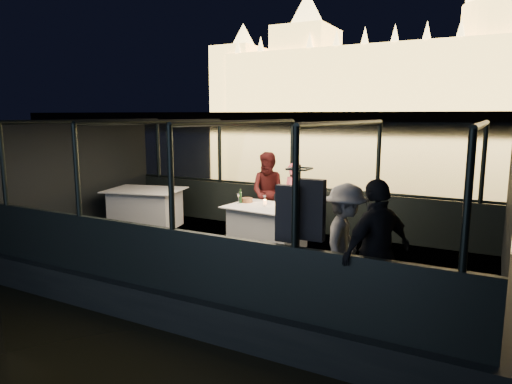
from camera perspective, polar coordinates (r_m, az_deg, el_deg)
The scene contains 30 objects.
river_water at distance 86.89m, azimuth 25.84°, elevation 6.73°, with size 500.00×500.00×0.00m, color black.
boat_hull at distance 8.31m, azimuth -1.33°, elevation -11.02°, with size 8.60×4.40×1.00m, color black.
boat_deck at distance 8.15m, azimuth -1.34°, elevation -7.86°, with size 8.00×4.00×0.04m, color black.
gunwale_port at distance 9.77m, azimuth 4.44°, elevation -2.09°, with size 8.00×0.08×0.90m, color black.
gunwale_starboard at distance 6.43m, azimuth -10.28°, elevation -8.45°, with size 8.00×0.08×0.90m, color black.
cabin_glass_port at distance 9.60m, azimuth 4.53°, elevation 4.65°, with size 8.00×0.02×1.40m, color #99B2B2, non-canonical shape.
cabin_glass_starboard at distance 6.17m, azimuth -10.60°, elevation 1.76°, with size 8.00×0.02×1.40m, color #99B2B2, non-canonical shape.
cabin_roof_glass at distance 7.78m, azimuth -1.41°, elevation 8.68°, with size 8.00×4.00×0.02m, color #99B2B2, non-canonical shape.
end_wall_fore at distance 10.43m, azimuth -20.87°, elevation 1.95°, with size 0.02×4.00×2.30m, color black, non-canonical shape.
end_wall_aft at distance 6.88m, azimuth 29.03°, elevation -2.30°, with size 0.02×4.00×2.30m, color black, non-canonical shape.
canopy_ribs at distance 7.88m, azimuth -1.37°, elevation 0.29°, with size 8.00×4.00×2.30m, color black, non-canonical shape.
embankment at distance 216.80m, azimuth 27.48°, elevation 8.03°, with size 400.00×140.00×6.00m, color #423D33.
parliament_building at distance 183.66m, azimuth 27.97°, elevation 16.69°, with size 220.00×32.00×60.00m, color #F2D18C, non-canonical shape.
dining_table_central at distance 8.46m, azimuth 1.36°, elevation -4.34°, with size 1.45×1.05×0.77m, color white.
dining_table_aft at distance 10.24m, azimuth -13.61°, elevation -2.16°, with size 1.58×1.14×0.84m, color white.
chair_port_left at distance 9.46m, azimuth 1.07°, elevation -2.45°, with size 0.37×0.37×0.80m, color black.
chair_port_right at distance 9.05m, azimuth 3.18°, elevation -3.02°, with size 0.42×0.42×0.91m, color black.
coat_stand at distance 5.75m, azimuth 5.31°, elevation -5.80°, with size 0.51×0.41×1.83m, color black, non-canonical shape.
person_woman_coral at distance 9.21m, azimuth 4.67°, elevation -0.90°, with size 0.54×0.36×1.49m, color #EB5563.
person_man_maroon at distance 9.49m, azimuth 1.68°, elevation -0.56°, with size 0.80×0.62×1.67m, color #411212.
passenger_stripe at distance 6.07m, azimuth 11.10°, elevation -5.61°, with size 1.01×0.57×1.57m, color white.
passenger_dark at distance 5.47m, azimuth 14.86°, elevation -7.45°, with size 1.02×0.43×1.73m, color black.
wine_bottle at distance 8.69m, azimuth -1.96°, elevation -0.41°, with size 0.06×0.06×0.27m, color #123315.
bread_basket at distance 8.78m, azimuth -1.15°, elevation -1.03°, with size 0.22×0.22×0.09m, color brown.
amber_candle at distance 8.59m, azimuth 1.14°, elevation -1.26°, with size 0.06×0.06×0.09m, color #FF903F.
plate_near at distance 8.35m, azimuth 3.11°, elevation -1.82°, with size 0.22×0.22×0.01m, color silver.
plate_far at distance 8.93m, azimuth -0.06°, elevation -1.06°, with size 0.24×0.24×0.01m, color silver.
wine_glass_white at distance 8.63m, azimuth -2.21°, elevation -0.84°, with size 0.06×0.06×0.18m, color white, non-canonical shape.
wine_glass_red at distance 8.67m, azimuth 3.54°, elevation -0.81°, with size 0.07×0.07×0.20m, color silver, non-canonical shape.
wine_glass_empty at distance 8.38m, azimuth 1.08°, elevation -1.16°, with size 0.07×0.07×0.20m, color white, non-canonical shape.
Camera 1 is at (3.84, -6.76, 2.93)m, focal length 32.00 mm.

